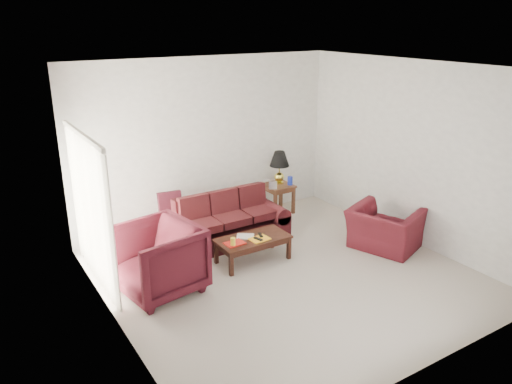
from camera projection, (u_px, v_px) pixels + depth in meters
floor at (286, 275)px, 7.40m from camera, size 5.00×5.00×0.00m
blinds at (90, 212)px, 6.86m from camera, size 0.10×2.00×2.16m
sofa at (229, 220)px, 8.35m from camera, size 2.02×0.94×0.81m
throw_pillow at (170, 203)px, 8.38m from camera, size 0.42×0.25×0.41m
end_table at (278, 198)px, 9.69m from camera, size 0.55×0.55×0.57m
table_lamp at (279, 168)px, 9.57m from camera, size 0.48×0.48×0.64m
clock at (273, 185)px, 9.34m from camera, size 0.15×0.10×0.14m
blue_canister at (290, 181)px, 9.57m from camera, size 0.11×0.11×0.16m
picture_frame at (267, 180)px, 9.60m from camera, size 0.20×0.22×0.06m
floor_lamp at (86, 211)px, 7.75m from camera, size 0.28×0.28×1.52m
armchair_left at (157, 260)px, 6.79m from camera, size 1.23×1.21×0.98m
armchair_right at (384, 229)px, 8.15m from camera, size 1.23×1.31×0.69m
coffee_table at (253, 249)px, 7.76m from camera, size 1.19×0.69×0.40m
magazine_red at (235, 243)px, 7.48m from camera, size 0.30×0.23×0.02m
magazine_white at (245, 236)px, 7.72m from camera, size 0.33×0.31×0.02m
magazine_orange at (260, 239)px, 7.63m from camera, size 0.31×0.24×0.02m
remote_a at (258, 239)px, 7.58m from camera, size 0.09×0.16×0.02m
remote_b at (260, 235)px, 7.72m from camera, size 0.09×0.16×0.02m
yellow_glass at (233, 242)px, 7.39m from camera, size 0.08×0.08×0.13m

